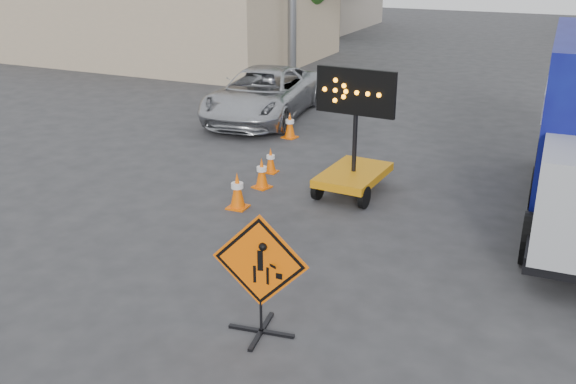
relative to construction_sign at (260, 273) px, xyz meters
The scene contains 9 objects.
ground 1.53m from the construction_sign, 168.86° to the right, with size 100.00×100.00×0.00m, color #2D2D30.
storefront_left_near 24.93m from the construction_sign, 127.45° to the left, with size 14.00×10.00×4.00m, color tan.
construction_sign is the anchor object (origin of this frame).
arrow_board 5.89m from the construction_sign, 96.52° to the left, with size 1.79×2.05×2.84m.
pickup_truck 12.32m from the construction_sign, 116.87° to the left, with size 2.62×5.68×1.58m, color #AEB0B6.
cone_a 4.80m from the construction_sign, 123.20° to the left, with size 0.42×0.42×0.80m.
cone_b 5.98m from the construction_sign, 117.01° to the left, with size 0.45×0.45×0.72m.
cone_c 7.04m from the construction_sign, 115.25° to the left, with size 0.33×0.33×0.63m.
cone_d 10.06m from the construction_sign, 112.42° to the left, with size 0.44×0.44×0.76m.
Camera 1 is at (4.85, -6.82, 5.29)m, focal length 40.00 mm.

